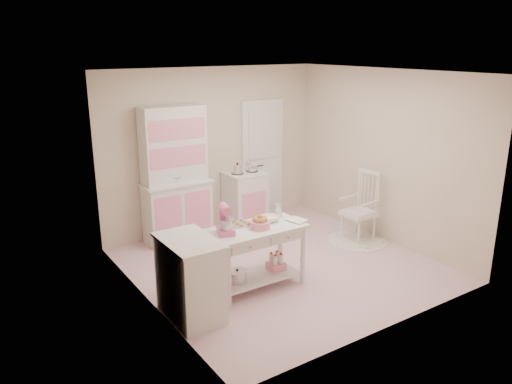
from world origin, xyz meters
The scene contains 14 objects.
room_shell centered at (0.00, 0.00, 1.65)m, with size 3.84×3.84×2.62m.
door centered at (0.95, 1.87, 1.02)m, with size 0.82×0.05×2.04m, color white.
hutch centered at (-0.77, 1.66, 1.04)m, with size 1.06×0.50×2.08m, color white.
stove centered at (0.43, 1.61, 0.46)m, with size 0.62×0.57×0.92m, color white.
base_cabinet centered at (-1.63, -0.52, 0.46)m, with size 0.54×0.84×0.92m, color white.
lace_rug centered at (1.51, 0.07, 0.01)m, with size 0.92×0.92×0.01m, color white.
rocking_chair centered at (1.51, 0.07, 0.55)m, with size 0.48×0.72×1.10m, color white.
work_table centered at (-0.64, -0.34, 0.40)m, with size 1.20×0.60×0.80m, color white.
stand_mixer centered at (-1.06, -0.32, 0.97)m, with size 0.20×0.28×0.34m, color pink.
cookie_tray centered at (-0.79, -0.16, 0.81)m, with size 0.34×0.24×0.02m, color silver.
bread_basket centered at (-0.62, -0.39, 0.85)m, with size 0.25×0.25×0.09m, color pink.
mixing_bowl centered at (-0.38, -0.26, 0.84)m, with size 0.23×0.23×0.07m, color white.
metal_pitcher centered at (-0.20, -0.18, 0.89)m, with size 0.10×0.10×0.17m, color silver.
recipe_book centered at (-0.19, -0.46, 0.81)m, with size 0.18×0.24×0.02m, color white.
Camera 1 is at (-3.78, -5.07, 2.94)m, focal length 35.00 mm.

